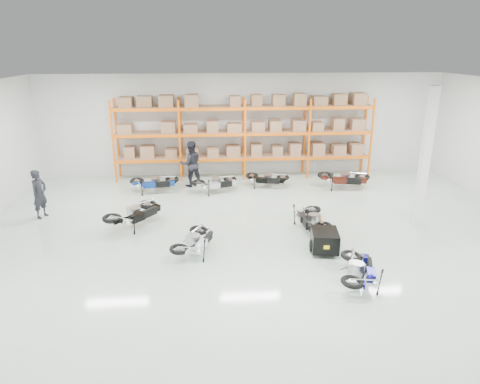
{
  "coord_description": "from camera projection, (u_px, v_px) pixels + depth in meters",
  "views": [
    {
      "loc": [
        -1.66,
        -12.08,
        5.6
      ],
      "look_at": [
        -0.62,
        1.06,
        1.1
      ],
      "focal_mm": 32.0,
      "sensor_mm": 36.0,
      "label": 1
    }
  ],
  "objects": [
    {
      "name": "moto_back_c",
      "position": [
        267.0,
        176.0,
        17.8
      ],
      "size": [
        1.74,
        1.21,
        1.02
      ],
      "primitive_type": null,
      "rotation": [
        0.0,
        -0.09,
        1.28
      ],
      "color": "black",
      "rests_on": "ground"
    },
    {
      "name": "structural_column",
      "position": [
        425.0,
        158.0,
        13.46
      ],
      "size": [
        0.25,
        0.25,
        4.5
      ],
      "primitive_type": "cube",
      "color": "white",
      "rests_on": "ground"
    },
    {
      "name": "moto_back_a",
      "position": [
        154.0,
        180.0,
        17.18
      ],
      "size": [
        1.75,
        0.94,
        1.1
      ],
      "primitive_type": null,
      "rotation": [
        0.0,
        -0.09,
        1.63
      ],
      "color": "navy",
      "rests_on": "ground"
    },
    {
      "name": "moto_touring_right",
      "position": [
        311.0,
        215.0,
        13.6
      ],
      "size": [
        0.83,
        1.66,
        1.07
      ],
      "primitive_type": null,
      "rotation": [
        0.0,
        -0.09,
        -0.01
      ],
      "color": "black",
      "rests_on": "ground"
    },
    {
      "name": "moto_blue_centre",
      "position": [
        360.0,
        266.0,
        10.49
      ],
      "size": [
        1.23,
        1.77,
        1.04
      ],
      "primitive_type": null,
      "rotation": [
        0.0,
        -0.09,
        2.84
      ],
      "color": "#08074D",
      "rests_on": "ground"
    },
    {
      "name": "moto_back_d",
      "position": [
        344.0,
        175.0,
        17.61
      ],
      "size": [
        1.98,
        1.28,
        1.19
      ],
      "primitive_type": null,
      "rotation": [
        0.0,
        -0.09,
        1.36
      ],
      "color": "#42140D",
      "rests_on": "ground"
    },
    {
      "name": "trailer",
      "position": [
        324.0,
        240.0,
        12.13
      ],
      "size": [
        0.86,
        1.59,
        0.65
      ],
      "rotation": [
        0.0,
        0.0,
        -0.15
      ],
      "color": "black",
      "rests_on": "ground"
    },
    {
      "name": "person_left",
      "position": [
        39.0,
        194.0,
        14.53
      ],
      "size": [
        0.6,
        0.72,
        1.69
      ],
      "primitive_type": "imported",
      "rotation": [
        0.0,
        0.0,
        1.19
      ],
      "color": "black",
      "rests_on": "ground"
    },
    {
      "name": "moto_silver_left",
      "position": [
        196.0,
        237.0,
        12.06
      ],
      "size": [
        1.34,
        1.78,
        1.03
      ],
      "primitive_type": null,
      "rotation": [
        0.0,
        -0.09,
        2.75
      ],
      "color": "silver",
      "rests_on": "ground"
    },
    {
      "name": "room",
      "position": [
        264.0,
        166.0,
        12.6
      ],
      "size": [
        18.0,
        18.0,
        18.0
      ],
      "color": "silver",
      "rests_on": "ground"
    },
    {
      "name": "moto_black_far_left",
      "position": [
        135.0,
        210.0,
        13.9
      ],
      "size": [
        1.86,
        1.99,
        1.18
      ],
      "primitive_type": null,
      "rotation": [
        0.0,
        -0.09,
        2.46
      ],
      "color": "black",
      "rests_on": "ground"
    },
    {
      "name": "pallet_rack",
      "position": [
        244.0,
        127.0,
        18.68
      ],
      "size": [
        11.28,
        0.98,
        3.62
      ],
      "color": "orange",
      "rests_on": "ground"
    },
    {
      "name": "moto_back_b",
      "position": [
        216.0,
        180.0,
        17.17
      ],
      "size": [
        1.79,
        1.25,
        1.05
      ],
      "primitive_type": null,
      "rotation": [
        0.0,
        -0.09,
        1.87
      ],
      "color": "#AFB3B9",
      "rests_on": "ground"
    },
    {
      "name": "person_back",
      "position": [
        191.0,
        164.0,
        17.79
      ],
      "size": [
        1.08,
        0.94,
        1.92
      ],
      "primitive_type": "imported",
      "rotation": [
        0.0,
        0.0,
        3.39
      ],
      "color": "black",
      "rests_on": "ground"
    }
  ]
}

